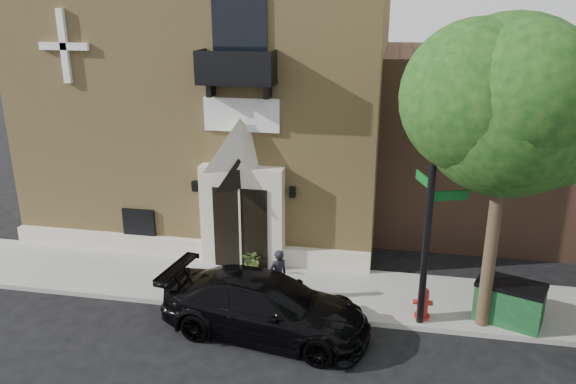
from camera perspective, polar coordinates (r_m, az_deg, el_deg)
name	(u,v)px	position (r m, az deg, el deg)	size (l,w,h in m)	color
ground	(253,314)	(15.66, -3.55, -12.31)	(120.00, 120.00, 0.00)	black
sidewalk	(299,289)	(16.72, 1.10, -9.84)	(42.00, 3.00, 0.15)	gray
church	(226,96)	(22.16, -6.28, 9.71)	(12.20, 11.01, 9.30)	tan
street_tree_left	(511,105)	(13.75, 21.72, 8.20)	(4.97, 4.38, 7.77)	#38281C
black_sedan	(265,306)	(14.49, -2.32, -11.49)	(2.18, 5.35, 1.55)	black
street_sign	(430,200)	(14.03, 14.27, -0.78)	(1.27, 1.02, 6.70)	black
fire_hydrant	(423,303)	(15.41, 13.53, -10.89)	(0.51, 0.41, 0.89)	maroon
dumpster	(509,302)	(15.87, 21.57, -10.34)	(1.91, 1.49, 1.10)	#0F391A
planter	(253,261)	(17.37, -3.59, -7.01)	(0.69, 0.60, 0.77)	#577133
pedestrian_near	(278,275)	(15.67, -1.01, -8.45)	(0.55, 0.36, 1.51)	black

